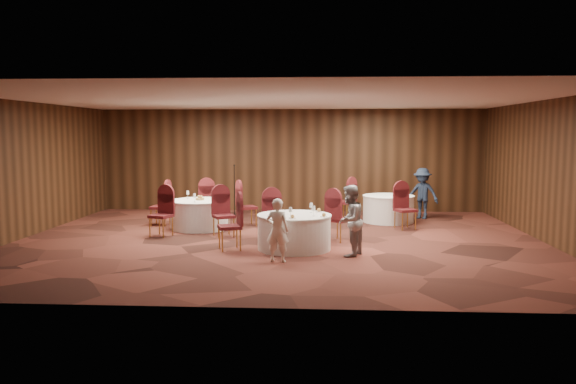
# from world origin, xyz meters

# --- Properties ---
(ground) EXTENTS (12.00, 12.00, 0.00)m
(ground) POSITION_xyz_m (0.00, 0.00, 0.00)
(ground) COLOR black
(ground) RESTS_ON ground
(room_shell) EXTENTS (12.00, 12.00, 12.00)m
(room_shell) POSITION_xyz_m (0.00, 0.00, 1.96)
(room_shell) COLOR silver
(room_shell) RESTS_ON ground
(table_main) EXTENTS (1.57, 1.57, 0.74)m
(table_main) POSITION_xyz_m (0.40, -0.93, 0.38)
(table_main) COLOR silver
(table_main) RESTS_ON ground
(table_left) EXTENTS (1.55, 1.55, 0.74)m
(table_left) POSITION_xyz_m (-2.15, 1.50, 0.38)
(table_left) COLOR silver
(table_left) RESTS_ON ground
(table_right) EXTENTS (1.42, 1.42, 0.74)m
(table_right) POSITION_xyz_m (2.83, 2.89, 0.38)
(table_right) COLOR silver
(table_right) RESTS_ON ground
(chairs_main) EXTENTS (3.03, 1.97, 1.00)m
(chairs_main) POSITION_xyz_m (0.07, -0.26, 0.50)
(chairs_main) COLOR #3B0B17
(chairs_main) RESTS_ON ground
(chairs_left) EXTENTS (2.94, 3.12, 1.00)m
(chairs_left) POSITION_xyz_m (-2.16, 1.53, 0.50)
(chairs_left) COLOR #3B0B17
(chairs_left) RESTS_ON ground
(chairs_right) EXTENTS (2.18, 2.26, 1.00)m
(chairs_right) POSITION_xyz_m (2.39, 2.54, 0.50)
(chairs_right) COLOR #3B0B17
(chairs_right) RESTS_ON ground
(tabletop_main) EXTENTS (1.09, 1.14, 0.22)m
(tabletop_main) POSITION_xyz_m (0.57, -1.04, 0.84)
(tabletop_main) COLOR silver
(tabletop_main) RESTS_ON table_main
(tabletop_left) EXTENTS (0.85, 0.77, 0.22)m
(tabletop_left) POSITION_xyz_m (-2.15, 1.49, 0.82)
(tabletop_left) COLOR silver
(tabletop_left) RESTS_ON table_left
(tabletop_right) EXTENTS (0.08, 0.08, 0.22)m
(tabletop_right) POSITION_xyz_m (2.98, 2.61, 0.90)
(tabletop_right) COLOR silver
(tabletop_right) RESTS_ON table_right
(mic_stand) EXTENTS (0.24, 0.24, 1.52)m
(mic_stand) POSITION_xyz_m (-1.63, 3.87, 0.44)
(mic_stand) COLOR black
(mic_stand) RESTS_ON ground
(woman_a) EXTENTS (0.49, 0.37, 1.23)m
(woman_a) POSITION_xyz_m (0.14, -2.14, 0.61)
(woman_a) COLOR white
(woman_a) RESTS_ON ground
(woman_b) EXTENTS (0.78, 0.86, 1.43)m
(woman_b) POSITION_xyz_m (1.54, -1.53, 0.71)
(woman_b) COLOR #A0A0A4
(woman_b) RESTS_ON ground
(man_c) EXTENTS (1.09, 0.93, 1.46)m
(man_c) POSITION_xyz_m (3.86, 3.56, 0.73)
(man_c) COLOR #162033
(man_c) RESTS_ON ground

